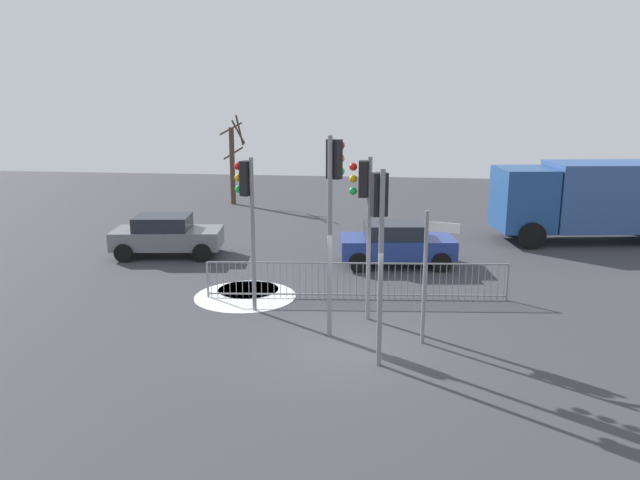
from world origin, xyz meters
The scene contains 13 objects.
ground_plane centered at (0.00, 0.00, 0.00)m, with size 60.00×60.00×0.00m, color #38383D.
traffic_light_foreground_right centered at (-2.81, 2.17, 3.02)m, with size 0.54×0.38×4.12m.
traffic_light_rear_left centered at (0.23, 1.84, 3.08)m, with size 0.57×0.33×4.20m.
traffic_light_foreground_left centered at (0.69, -0.81, 3.11)m, with size 0.39×0.53×4.24m.
traffic_light_rear_right centered at (-0.41, 0.71, 3.51)m, with size 0.42×0.52×4.79m.
direction_sign_post centered at (1.79, 0.39, 1.77)m, with size 0.76×0.27×3.16m.
pedestrian_guard_railing centered at (-0.02, 3.44, 0.55)m, with size 8.51×0.87×1.07m.
car_blue_trailing centered at (1.06, 7.19, 0.77)m, with size 3.99×2.33×1.47m.
car_grey_far centered at (-7.10, 7.46, 0.77)m, with size 3.99×2.35×1.47m.
delivery_truck centered at (8.51, 11.70, 1.74)m, with size 7.33×3.66×3.10m.
bare_tree_left centered at (-7.46, 18.26, 2.23)m, with size 1.43×1.45×4.63m.
snow_patch_kerb centered at (-3.27, 3.88, 0.01)m, with size 1.80×1.80×0.01m, color silver.
snow_patch_island centered at (-3.21, 3.25, 0.01)m, with size 2.92×2.92×0.01m, color white.
Camera 1 is at (1.05, -13.59, 5.74)m, focal length 35.27 mm.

